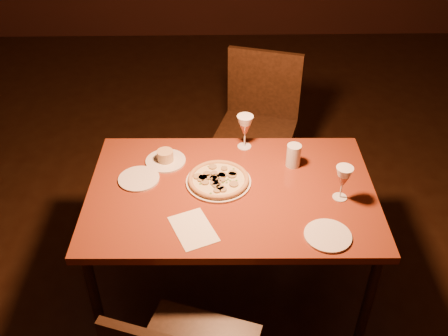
{
  "coord_description": "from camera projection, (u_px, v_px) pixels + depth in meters",
  "views": [
    {
      "loc": [
        0.08,
        -1.92,
        2.21
      ],
      "look_at": [
        0.12,
        -0.07,
        0.81
      ],
      "focal_mm": 40.0,
      "sensor_mm": 36.0,
      "label": 1
    }
  ],
  "objects": [
    {
      "name": "ramekin_saucer",
      "position": [
        165.0,
        158.0,
        2.5
      ],
      "size": [
        0.2,
        0.2,
        0.06
      ],
      "color": "silver",
      "rests_on": "dining_table"
    },
    {
      "name": "pendant_light",
      "position": [
        234.0,
        1.0,
        1.8
      ],
      "size": [
        0.12,
        0.12,
        0.12
      ],
      "primitive_type": "sphere",
      "color": "#FE8847",
      "rests_on": "ceiling"
    },
    {
      "name": "menu_card",
      "position": [
        193.0,
        229.0,
        2.12
      ],
      "size": [
        0.23,
        0.27,
        0.0
      ],
      "primitive_type": "cube",
      "rotation": [
        0.0,
        0.0,
        0.41
      ],
      "color": "silver",
      "rests_on": "dining_table"
    },
    {
      "name": "chair_far",
      "position": [
        258.0,
        122.0,
        3.14
      ],
      "size": [
        0.58,
        0.58,
        0.97
      ],
      "rotation": [
        0.0,
        0.0,
        -0.3
      ],
      "color": "black",
      "rests_on": "floor"
    },
    {
      "name": "wine_glass_far",
      "position": [
        245.0,
        132.0,
        2.56
      ],
      "size": [
        0.08,
        0.08,
        0.19
      ],
      "primitive_type": null,
      "color": "#B3654A",
      "rests_on": "dining_table"
    },
    {
      "name": "side_plate_left",
      "position": [
        139.0,
        179.0,
        2.39
      ],
      "size": [
        0.2,
        0.2,
        0.01
      ],
      "primitive_type": "cylinder",
      "color": "silver",
      "rests_on": "dining_table"
    },
    {
      "name": "water_tumbler",
      "position": [
        294.0,
        155.0,
        2.45
      ],
      "size": [
        0.07,
        0.07,
        0.12
      ],
      "primitive_type": "cylinder",
      "color": "silver",
      "rests_on": "dining_table"
    },
    {
      "name": "wine_glass_right",
      "position": [
        342.0,
        183.0,
        2.24
      ],
      "size": [
        0.08,
        0.08,
        0.17
      ],
      "primitive_type": null,
      "color": "#B3654A",
      "rests_on": "dining_table"
    },
    {
      "name": "pizza_plate",
      "position": [
        219.0,
        180.0,
        2.37
      ],
      "size": [
        0.31,
        0.31,
        0.03
      ],
      "color": "silver",
      "rests_on": "dining_table"
    },
    {
      "name": "side_plate_near",
      "position": [
        328.0,
        236.0,
        2.09
      ],
      "size": [
        0.2,
        0.2,
        0.01
      ],
      "primitive_type": "cylinder",
      "color": "silver",
      "rests_on": "dining_table"
    },
    {
      "name": "floor",
      "position": [
        203.0,
        273.0,
        2.87
      ],
      "size": [
        7.0,
        7.0,
        0.0
      ],
      "primitive_type": "plane",
      "color": "black",
      "rests_on": "ground"
    },
    {
      "name": "dining_table",
      "position": [
        231.0,
        200.0,
        2.38
      ],
      "size": [
        1.36,
        0.89,
        0.72
      ],
      "rotation": [
        0.0,
        0.0,
        -0.02
      ],
      "color": "maroon",
      "rests_on": "floor"
    }
  ]
}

